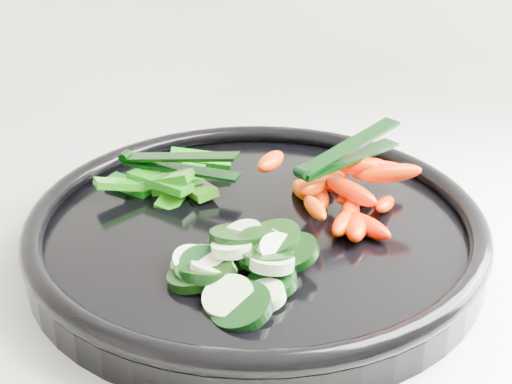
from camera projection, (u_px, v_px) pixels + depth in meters
name	position (u px, v px, depth m)	size (l,w,h in m)	color
veggie_tray	(256.00, 229.00, 0.59)	(0.39, 0.39, 0.04)	black
cucumber_pile	(237.00, 263.00, 0.52)	(0.12, 0.13, 0.04)	black
carrot_pile	(343.00, 190.00, 0.60)	(0.14, 0.15, 0.05)	#FA3400
pepper_pile	(168.00, 182.00, 0.64)	(0.13, 0.09, 0.04)	#19690A
tong_carrot	(346.00, 154.00, 0.59)	(0.11, 0.05, 0.02)	black
tong_pepper	(176.00, 162.00, 0.63)	(0.09, 0.09, 0.02)	black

